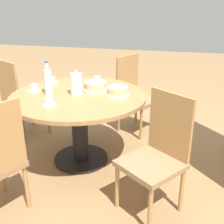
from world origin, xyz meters
TOP-DOWN VIEW (x-y plane):
  - ground_plane at (0.00, 0.00)m, footprint 14.00×14.00m
  - dining_table at (0.00, 0.00)m, footprint 1.32×1.32m
  - chair_a at (0.52, 0.83)m, footprint 0.59×0.59m
  - chair_b at (-0.89, 0.41)m, footprint 0.57×0.57m
  - chair_c at (-0.39, -0.90)m, footprint 0.57×0.57m
  - coffee_pot at (0.00, -0.01)m, footprint 0.11×0.11m
  - water_bottle at (0.06, -0.28)m, footprint 0.08×0.08m
  - cake_main at (-0.19, 0.12)m, footprint 0.26×0.26m
  - cake_second at (-0.08, 0.37)m, footprint 0.24×0.24m
  - cup_a at (-0.44, 0.06)m, footprint 0.13×0.13m
  - cup_b at (0.01, -0.47)m, footprint 0.13×0.13m
  - cup_c at (0.35, -0.13)m, footprint 0.13×0.13m
  - cup_d at (-0.30, -0.42)m, footprint 0.13×0.13m

SIDE VIEW (x-z plane):
  - ground_plane at x=0.00m, z-range 0.00..0.00m
  - chair_a at x=0.52m, z-range 0.01..0.97m
  - chair_b at x=-0.89m, z-range 0.01..0.97m
  - chair_c at x=-0.39m, z-range 0.01..0.97m
  - dining_table at x=0.00m, z-range 0.20..0.94m
  - cup_a at x=-0.44m, z-range 0.73..0.80m
  - cup_b at x=0.01m, z-range 0.73..0.80m
  - cup_c at x=0.35m, z-range 0.73..0.80m
  - cup_d at x=-0.30m, z-range 0.73..0.80m
  - cake_second at x=-0.08m, z-range 0.73..0.81m
  - cake_main at x=-0.19m, z-range 0.73..0.81m
  - coffee_pot at x=0.00m, z-range 0.72..0.97m
  - water_bottle at x=0.06m, z-range 0.70..1.03m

